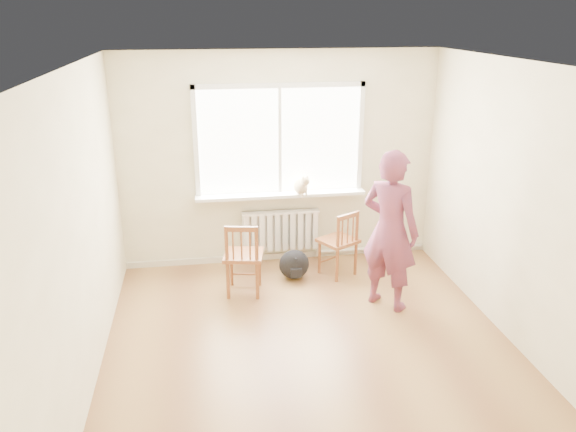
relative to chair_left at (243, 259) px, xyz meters
name	(u,v)px	position (x,y,z in m)	size (l,w,h in m)	color
floor	(313,352)	(0.56, -1.31, -0.45)	(4.50, 4.50, 0.00)	olive
ceiling	(318,66)	(0.56, -1.31, 2.25)	(4.50, 4.50, 0.00)	white
back_wall	(279,160)	(0.56, 0.94, 0.90)	(4.00, 0.01, 2.70)	beige
window	(280,136)	(0.56, 0.91, 1.21)	(2.12, 0.05, 1.42)	white
windowsill	(281,195)	(0.56, 0.83, 0.48)	(2.15, 0.22, 0.04)	white
radiator	(281,230)	(0.56, 0.85, -0.01)	(1.00, 0.12, 0.55)	white
heating_pipe	(371,249)	(1.81, 0.88, -0.37)	(0.04, 0.04, 1.40)	silver
baseboard	(280,256)	(0.56, 0.92, -0.41)	(4.00, 0.03, 0.08)	beige
chair_left	(243,259)	(0.00, 0.00, 0.00)	(0.51, 0.49, 0.89)	brown
chair_right	(341,243)	(1.23, 0.32, -0.02)	(0.56, 0.55, 0.85)	brown
person	(390,231)	(1.55, -0.50, 0.44)	(0.65, 0.43, 1.79)	#C34163
cat	(301,186)	(0.81, 0.74, 0.61)	(0.24, 0.40, 0.27)	beige
backpack	(294,264)	(0.65, 0.31, -0.26)	(0.37, 0.28, 0.37)	black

